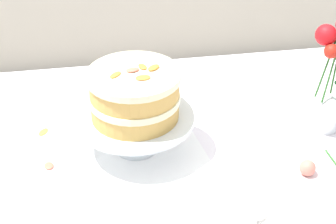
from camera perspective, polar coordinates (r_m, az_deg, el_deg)
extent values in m
cube|color=white|center=(1.37, 2.19, -4.78)|extent=(1.40, 1.00, 0.03)
cylinder|color=brown|center=(2.07, 16.28, -4.20)|extent=(0.06, 0.06, 0.71)
cube|color=white|center=(1.37, -3.34, -3.83)|extent=(0.36, 0.36, 0.00)
cylinder|color=silver|center=(1.37, -3.35, -3.61)|extent=(0.11, 0.11, 0.01)
cylinder|color=silver|center=(1.34, -3.41, -2.16)|extent=(0.03, 0.03, 0.07)
cylinder|color=silver|center=(1.32, -3.47, -0.63)|extent=(0.29, 0.29, 0.01)
cylinder|color=tan|center=(1.30, -3.51, 0.39)|extent=(0.21, 0.21, 0.04)
cylinder|color=beige|center=(1.29, -3.56, 1.52)|extent=(0.22, 0.22, 0.02)
cylinder|color=tan|center=(1.27, -3.60, 2.69)|extent=(0.21, 0.21, 0.04)
cylinder|color=beige|center=(1.26, -3.65, 3.88)|extent=(0.22, 0.22, 0.02)
ellipsoid|color=orange|center=(1.27, -2.72, 4.84)|extent=(0.02, 0.03, 0.01)
ellipsoid|color=orange|center=(1.23, -2.67, 3.67)|extent=(0.04, 0.03, 0.00)
ellipsoid|color=orange|center=(1.24, -5.60, 3.96)|extent=(0.04, 0.04, 0.00)
ellipsoid|color=orange|center=(1.26, -1.54, 4.73)|extent=(0.04, 0.04, 0.01)
ellipsoid|color=#E56B51|center=(1.26, -3.78, 4.47)|extent=(0.03, 0.03, 0.01)
cylinder|color=silver|center=(1.49, 16.40, -0.70)|extent=(0.06, 0.06, 0.06)
cone|color=silver|center=(1.46, 16.74, 1.10)|extent=(0.10, 0.10, 0.05)
cylinder|color=#2D6028|center=(1.42, 16.36, 4.51)|extent=(0.03, 0.02, 0.18)
sphere|color=red|center=(1.38, 16.39, 7.84)|extent=(0.05, 0.05, 0.05)
ellipsoid|color=#236B2D|center=(1.40, 17.05, 5.59)|extent=(0.05, 0.04, 0.02)
cylinder|color=#2D6028|center=(1.41, 16.72, 3.60)|extent=(0.02, 0.01, 0.15)
sphere|color=red|center=(1.37, 16.92, 6.18)|extent=(0.04, 0.04, 0.04)
cylinder|color=white|center=(1.14, 7.43, -11.41)|extent=(0.08, 0.08, 0.05)
torus|color=white|center=(1.15, 9.78, -10.97)|extent=(0.03, 0.01, 0.03)
sphere|color=#ED7260|center=(1.32, 14.56, -5.73)|extent=(0.04, 0.04, 0.04)
ellipsoid|color=yellow|center=(1.47, -13.07, -2.06)|extent=(0.03, 0.04, 0.00)
ellipsoid|color=#E56B51|center=(1.34, -12.51, -5.59)|extent=(0.03, 0.03, 0.01)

